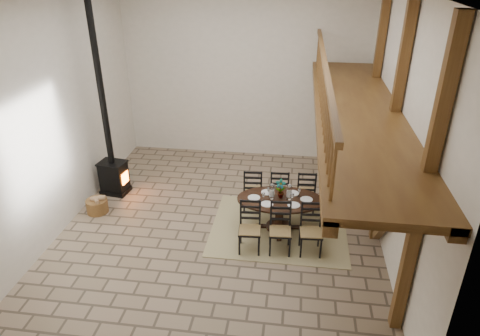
# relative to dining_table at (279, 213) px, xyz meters

# --- Properties ---
(ground) EXTENTS (8.00, 8.00, 0.00)m
(ground) POSITION_rel_dining_table_xyz_m (-1.30, -0.04, -0.41)
(ground) COLOR #8A735C
(ground) RESTS_ON ground
(room_shell) EXTENTS (7.02, 8.02, 5.01)m
(room_shell) POSITION_rel_dining_table_xyz_m (-0.11, -0.04, 2.61)
(room_shell) COLOR silver
(room_shell) RESTS_ON ground
(rug) EXTENTS (3.00, 2.50, 0.02)m
(rug) POSITION_rel_dining_table_xyz_m (0.00, -0.00, -0.40)
(rug) COLOR tan
(rug) RESTS_ON ground
(dining_table) EXTENTS (1.96, 2.21, 1.21)m
(dining_table) POSITION_rel_dining_table_xyz_m (0.00, 0.00, 0.00)
(dining_table) COLOR black
(dining_table) RESTS_ON ground
(wood_stove) EXTENTS (0.73, 0.60, 5.00)m
(wood_stove) POSITION_rel_dining_table_xyz_m (-4.29, 1.07, 0.71)
(wood_stove) COLOR black
(wood_stove) RESTS_ON ground
(log_basket) EXTENTS (0.50, 0.50, 0.42)m
(log_basket) POSITION_rel_dining_table_xyz_m (-4.35, 0.10, -0.23)
(log_basket) COLOR brown
(log_basket) RESTS_ON ground
(log_stack) EXTENTS (0.39, 0.29, 0.49)m
(log_stack) POSITION_rel_dining_table_xyz_m (-4.38, 1.06, -0.16)
(log_stack) COLOR tan
(log_stack) RESTS_ON ground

